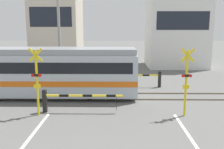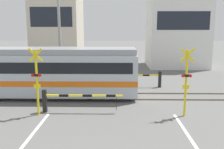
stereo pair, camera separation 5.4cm
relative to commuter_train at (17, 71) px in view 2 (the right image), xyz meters
The scene contains 11 objects.
rail_track_near 6.18m from the commuter_train, ahead, with size 50.00×0.10×0.08m.
rail_track_far 6.18m from the commuter_train, ahead, with size 50.00×0.10×0.08m.
commuter_train is the anchor object (origin of this frame).
crossing_barrier_near 4.75m from the commuter_train, 40.01° to the right, with size 4.09×0.20×1.18m.
crossing_barrier_far 8.73m from the commuter_train, 17.40° to the left, with size 4.09×0.20×1.18m.
crossing_signal_left 4.14m from the commuter_train, 55.88° to the right, with size 0.68×0.15×3.33m.
crossing_signal_right 10.14m from the commuter_train, 19.75° to the right, with size 0.68×0.15×3.33m.
pedestrian 9.58m from the commuter_train, 38.45° to the left, with size 0.38×0.22×1.54m.
building_left_of_street 13.24m from the commuter_train, 91.49° to the left, with size 5.01×5.55×9.70m.
building_right_of_street 18.35m from the commuter_train, 45.12° to the left, with size 6.20×5.55×9.04m.
utility_pole_streetside 5.84m from the commuter_train, 72.89° to the left, with size 0.22×0.22×8.03m.
Camera 2 is at (0.26, -3.77, 4.26)m, focal length 40.00 mm.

